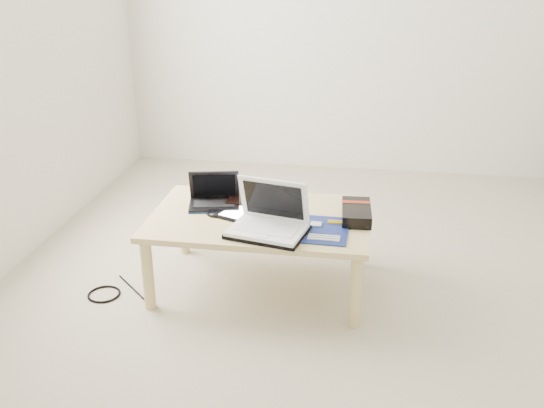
% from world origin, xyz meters
% --- Properties ---
extents(ground, '(4.00, 4.00, 0.00)m').
position_xyz_m(ground, '(0.00, 0.00, 0.00)').
color(ground, beige).
rests_on(ground, ground).
extents(coffee_table, '(1.10, 0.70, 0.40)m').
position_xyz_m(coffee_table, '(-0.61, 0.05, 0.35)').
color(coffee_table, '#CDB77B').
rests_on(coffee_table, ground).
extents(book, '(0.29, 0.24, 0.03)m').
position_xyz_m(book, '(-0.66, 0.24, 0.41)').
color(book, black).
rests_on(book, coffee_table).
extents(netbook, '(0.29, 0.24, 0.18)m').
position_xyz_m(netbook, '(-0.87, 0.15, 0.44)').
color(netbook, black).
rests_on(netbook, coffee_table).
extents(tablet, '(0.30, 0.26, 0.01)m').
position_xyz_m(tablet, '(-0.69, 0.03, 0.41)').
color(tablet, black).
rests_on(tablet, coffee_table).
extents(remote, '(0.11, 0.22, 0.02)m').
position_xyz_m(remote, '(-0.45, 0.04, 0.41)').
color(remote, silver).
rests_on(remote, coffee_table).
extents(neoprene_sleeve, '(0.40, 0.33, 0.02)m').
position_xyz_m(neoprene_sleeve, '(-0.53, -0.16, 0.41)').
color(neoprene_sleeve, black).
rests_on(neoprene_sleeve, coffee_table).
extents(white_laptop, '(0.38, 0.31, 0.24)m').
position_xyz_m(white_laptop, '(-0.53, -0.14, 0.47)').
color(white_laptop, white).
rests_on(white_laptop, neoprene_sleeve).
extents(motherboard, '(0.26, 0.32, 0.01)m').
position_xyz_m(motherboard, '(-0.28, -0.08, 0.40)').
color(motherboard, '#0D1A53').
rests_on(motherboard, coffee_table).
extents(gpu_box, '(0.16, 0.29, 0.06)m').
position_xyz_m(gpu_box, '(-0.13, 0.10, 0.43)').
color(gpu_box, black).
rests_on(gpu_box, coffee_table).
extents(cable_coil, '(0.13, 0.13, 0.01)m').
position_xyz_m(cable_coil, '(-0.83, 0.03, 0.41)').
color(cable_coil, black).
rests_on(cable_coil, coffee_table).
extents(floor_cable_coil, '(0.22, 0.22, 0.01)m').
position_xyz_m(floor_cable_coil, '(-1.38, -0.18, 0.01)').
color(floor_cable_coil, black).
rests_on(floor_cable_coil, ground).
extents(floor_cable_trail, '(0.25, 0.24, 0.01)m').
position_xyz_m(floor_cable_trail, '(-1.26, -0.11, 0.00)').
color(floor_cable_trail, black).
rests_on(floor_cable_trail, ground).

